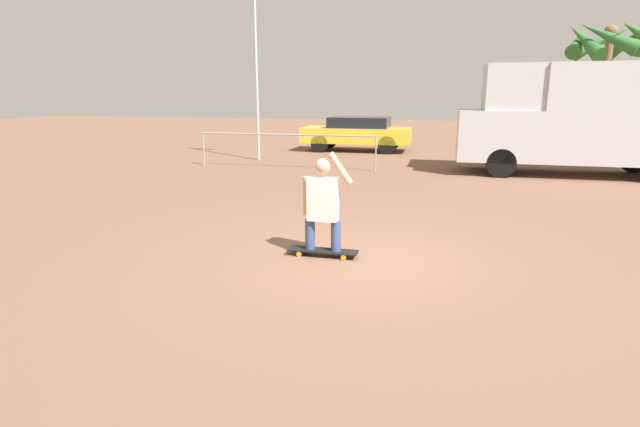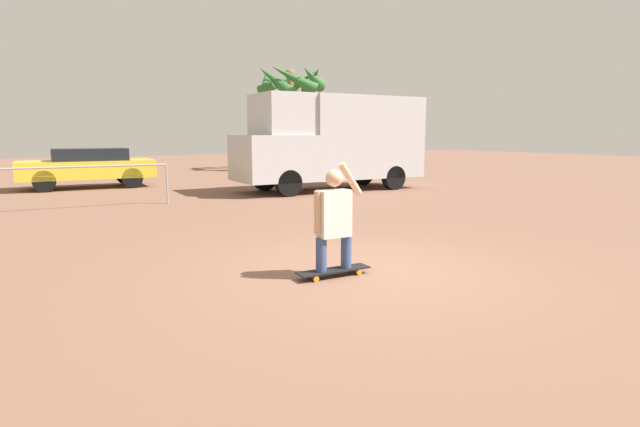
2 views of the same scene
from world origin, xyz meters
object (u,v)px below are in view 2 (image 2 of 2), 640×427
Objects in this scene: palm_tree_near_van at (291,83)px; parked_car_yellow at (88,166)px; person_skateboarder at (334,215)px; camper_van at (334,140)px; skateboard at (334,271)px.

parked_car_yellow is at bearing -154.25° from palm_tree_near_van.
person_skateboarder is 0.22× the size of camper_van.
person_skateboarder is at bearing 180.00° from skateboard.
palm_tree_near_van reaches higher than skateboard.
skateboard is at bearing -120.48° from camper_van.
camper_van is at bearing -33.16° from parked_car_yellow.
camper_van reaches higher than person_skateboarder.
person_skateboarder is 0.33× the size of parked_car_yellow.
parked_car_yellow reaches higher than skateboard.
skateboard is at bearing -0.00° from person_skateboarder.
camper_van reaches higher than parked_car_yellow.
skateboard is 0.72× the size of person_skateboarder.
camper_van is 8.57m from parked_car_yellow.
parked_car_yellow is 11.92m from palm_tree_near_van.
palm_tree_near_van reaches higher than camper_van.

